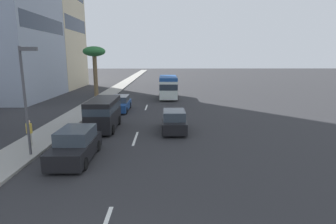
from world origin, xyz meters
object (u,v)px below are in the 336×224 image
car_lead (121,104)px  van_fourth (104,112)px  minibus_second (168,86)px  palm_tree (94,55)px  car_fifth (76,145)px  street_lamp (26,88)px  pedestrian_near_lamp (29,132)px  car_third (174,121)px

car_lead → van_fourth: 7.54m
minibus_second → palm_tree: size_ratio=0.96×
car_fifth → street_lamp: street_lamp is taller
car_fifth → palm_tree: 23.70m
van_fourth → palm_tree: 17.66m
car_lead → pedestrian_near_lamp: 12.39m
van_fourth → palm_tree: bearing=-164.3°
car_lead → palm_tree: bearing=-152.1°
car_fifth → pedestrian_near_lamp: bearing=-119.7°
minibus_second → car_third: bearing=-179.4°
palm_tree → car_third: bearing=-149.4°
minibus_second → car_lead: bearing=149.3°
car_third → van_fourth: 5.50m
minibus_second → street_lamp: size_ratio=1.10×
car_third → street_lamp: street_lamp is taller
car_lead → street_lamp: size_ratio=0.80×
car_third → pedestrian_near_lamp: bearing=112.3°
minibus_second → car_fifth: size_ratio=1.49×
minibus_second → pedestrian_near_lamp: (-20.47, 8.87, -0.60)m
palm_tree → pedestrian_near_lamp: bearing=-177.2°
car_third → palm_tree: size_ratio=0.60×
car_fifth → van_fourth: bearing=178.6°
minibus_second → street_lamp: street_lamp is taller
car_lead → car_fifth: size_ratio=1.09×
car_third → minibus_second: bearing=0.6°
car_fifth → street_lamp: bearing=-99.2°
car_third → pedestrian_near_lamp: size_ratio=2.53×
minibus_second → palm_tree: bearing=88.4°
street_lamp → car_third: bearing=-57.2°
van_fourth → street_lamp: bearing=-25.1°
street_lamp → palm_tree: bearing=4.8°
car_lead → van_fourth: size_ratio=1.01×
minibus_second → car_third: 16.78m
van_fourth → pedestrian_near_lamp: 5.64m
van_fourth → car_fifth: (-6.28, 0.15, -0.56)m
palm_tree → street_lamp: (-22.30, -1.88, -1.97)m
car_lead → minibus_second: (8.66, -5.14, 0.90)m
car_fifth → street_lamp: 4.05m
street_lamp → minibus_second: bearing=-19.9°
minibus_second → van_fourth: 17.00m
pedestrian_near_lamp → palm_tree: 21.32m
van_fourth → minibus_second: bearing=162.0°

